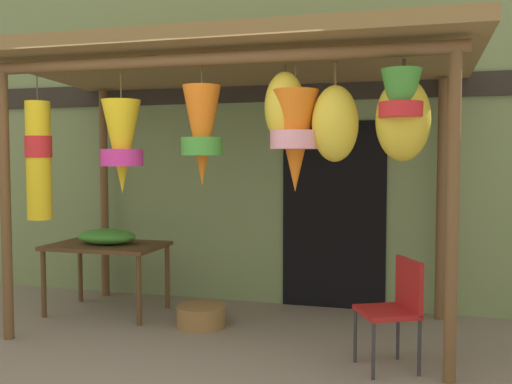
{
  "coord_description": "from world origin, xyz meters",
  "views": [
    {
      "loc": [
        1.86,
        -3.96,
        1.61
      ],
      "look_at": [
        0.5,
        1.02,
        1.3
      ],
      "focal_mm": 40.04,
      "sensor_mm": 36.0,
      "label": 1
    }
  ],
  "objects_px": {
    "display_table": "(107,251)",
    "flower_heap_on_table": "(108,236)",
    "folding_chair": "(396,303)",
    "wicker_basket_by_table": "(201,316)"
  },
  "relations": [
    {
      "from": "display_table",
      "to": "wicker_basket_by_table",
      "type": "height_order",
      "value": "display_table"
    },
    {
      "from": "flower_heap_on_table",
      "to": "wicker_basket_by_table",
      "type": "relative_size",
      "value": 1.33
    },
    {
      "from": "flower_heap_on_table",
      "to": "folding_chair",
      "type": "bearing_deg",
      "value": -15.62
    },
    {
      "from": "flower_heap_on_table",
      "to": "wicker_basket_by_table",
      "type": "distance_m",
      "value": 1.32
    },
    {
      "from": "flower_heap_on_table",
      "to": "wicker_basket_by_table",
      "type": "bearing_deg",
      "value": -10.22
    },
    {
      "from": "wicker_basket_by_table",
      "to": "flower_heap_on_table",
      "type": "bearing_deg",
      "value": 169.78
    },
    {
      "from": "display_table",
      "to": "folding_chair",
      "type": "relative_size",
      "value": 1.38
    },
    {
      "from": "display_table",
      "to": "folding_chair",
      "type": "distance_m",
      "value": 3.05
    },
    {
      "from": "flower_heap_on_table",
      "to": "folding_chair",
      "type": "relative_size",
      "value": 0.74
    },
    {
      "from": "display_table",
      "to": "flower_heap_on_table",
      "type": "bearing_deg",
      "value": -31.89
    }
  ]
}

